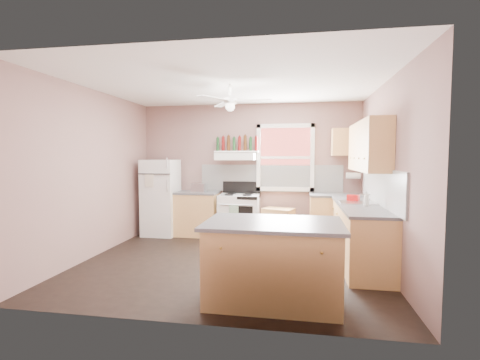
% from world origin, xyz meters
% --- Properties ---
extents(floor, '(4.50, 4.50, 0.00)m').
position_xyz_m(floor, '(0.00, 0.00, 0.00)').
color(floor, black).
rests_on(floor, ground).
extents(ceiling, '(4.50, 4.50, 0.00)m').
position_xyz_m(ceiling, '(0.00, 0.00, 2.70)').
color(ceiling, white).
rests_on(ceiling, ground).
extents(wall_back, '(4.50, 0.05, 2.70)m').
position_xyz_m(wall_back, '(0.00, 2.02, 1.35)').
color(wall_back, '#83615B').
rests_on(wall_back, ground).
extents(wall_right, '(0.05, 4.00, 2.70)m').
position_xyz_m(wall_right, '(2.27, 0.00, 1.35)').
color(wall_right, '#83615B').
rests_on(wall_right, ground).
extents(wall_left, '(0.05, 4.00, 2.70)m').
position_xyz_m(wall_left, '(-2.27, 0.00, 1.35)').
color(wall_left, '#83615B').
rests_on(wall_left, ground).
extents(backsplash_back, '(2.90, 0.03, 0.55)m').
position_xyz_m(backsplash_back, '(0.45, 1.99, 1.18)').
color(backsplash_back, white).
rests_on(backsplash_back, wall_back).
extents(backsplash_right, '(0.03, 2.60, 0.55)m').
position_xyz_m(backsplash_right, '(2.23, 0.30, 1.18)').
color(backsplash_right, white).
rests_on(backsplash_right, wall_right).
extents(window_view, '(1.00, 0.02, 1.20)m').
position_xyz_m(window_view, '(0.75, 1.98, 1.60)').
color(window_view, maroon).
rests_on(window_view, wall_back).
extents(window_frame, '(1.16, 0.07, 1.36)m').
position_xyz_m(window_frame, '(0.75, 1.96, 1.60)').
color(window_frame, white).
rests_on(window_frame, wall_back).
extents(refrigerator, '(0.66, 0.64, 1.55)m').
position_xyz_m(refrigerator, '(-1.78, 1.60, 0.78)').
color(refrigerator, white).
rests_on(refrigerator, floor).
extents(base_cabinet_left, '(0.90, 0.60, 0.86)m').
position_xyz_m(base_cabinet_left, '(-1.06, 1.70, 0.43)').
color(base_cabinet_left, tan).
rests_on(base_cabinet_left, floor).
extents(counter_left, '(0.92, 0.62, 0.04)m').
position_xyz_m(counter_left, '(-1.06, 1.70, 0.88)').
color(counter_left, '#48484A').
rests_on(counter_left, base_cabinet_left).
extents(toaster, '(0.29, 0.18, 0.18)m').
position_xyz_m(toaster, '(-0.97, 1.58, 0.99)').
color(toaster, silver).
rests_on(toaster, counter_left).
extents(stove, '(0.81, 0.67, 0.86)m').
position_xyz_m(stove, '(-0.14, 1.66, 0.43)').
color(stove, white).
rests_on(stove, floor).
extents(range_hood, '(0.78, 0.50, 0.14)m').
position_xyz_m(range_hood, '(-0.23, 1.75, 1.62)').
color(range_hood, white).
rests_on(range_hood, wall_back).
extents(bottle_shelf, '(0.90, 0.26, 0.03)m').
position_xyz_m(bottle_shelf, '(-0.23, 1.87, 1.72)').
color(bottle_shelf, white).
rests_on(bottle_shelf, range_hood).
extents(cart, '(0.67, 0.56, 0.58)m').
position_xyz_m(cart, '(0.64, 1.68, 0.29)').
color(cart, tan).
rests_on(cart, floor).
extents(base_cabinet_corner, '(1.00, 0.60, 0.86)m').
position_xyz_m(base_cabinet_corner, '(1.75, 1.70, 0.43)').
color(base_cabinet_corner, tan).
rests_on(base_cabinet_corner, floor).
extents(base_cabinet_right, '(0.60, 2.20, 0.86)m').
position_xyz_m(base_cabinet_right, '(1.95, 0.30, 0.43)').
color(base_cabinet_right, tan).
rests_on(base_cabinet_right, floor).
extents(counter_corner, '(1.02, 0.62, 0.04)m').
position_xyz_m(counter_corner, '(1.75, 1.70, 0.88)').
color(counter_corner, '#48484A').
rests_on(counter_corner, base_cabinet_corner).
extents(counter_right, '(0.62, 2.22, 0.04)m').
position_xyz_m(counter_right, '(1.94, 0.30, 0.88)').
color(counter_right, '#48484A').
rests_on(counter_right, base_cabinet_right).
extents(sink, '(0.55, 0.45, 0.03)m').
position_xyz_m(sink, '(1.94, 0.50, 0.90)').
color(sink, silver).
rests_on(sink, counter_right).
extents(faucet, '(0.03, 0.03, 0.14)m').
position_xyz_m(faucet, '(2.10, 0.50, 0.97)').
color(faucet, silver).
rests_on(faucet, sink).
extents(upper_cabinet_right, '(0.33, 1.80, 0.76)m').
position_xyz_m(upper_cabinet_right, '(2.08, 0.50, 1.78)').
color(upper_cabinet_right, tan).
rests_on(upper_cabinet_right, wall_right).
extents(upper_cabinet_corner, '(0.60, 0.33, 0.52)m').
position_xyz_m(upper_cabinet_corner, '(1.95, 1.83, 1.90)').
color(upper_cabinet_corner, tan).
rests_on(upper_cabinet_corner, wall_back).
extents(paper_towel, '(0.26, 0.12, 0.12)m').
position_xyz_m(paper_towel, '(2.07, 1.86, 1.25)').
color(paper_towel, white).
rests_on(paper_towel, wall_back).
extents(island, '(1.45, 0.92, 0.86)m').
position_xyz_m(island, '(0.75, -1.30, 0.43)').
color(island, tan).
rests_on(island, floor).
extents(island_top, '(1.54, 1.01, 0.04)m').
position_xyz_m(island_top, '(0.75, -1.30, 0.88)').
color(island_top, '#48484A').
rests_on(island_top, island).
extents(ceiling_fan_hub, '(0.20, 0.20, 0.08)m').
position_xyz_m(ceiling_fan_hub, '(0.00, 0.00, 2.45)').
color(ceiling_fan_hub, white).
rests_on(ceiling_fan_hub, ceiling).
extents(soap_bottle, '(0.09, 0.09, 0.22)m').
position_xyz_m(soap_bottle, '(2.01, 0.13, 1.01)').
color(soap_bottle, silver).
rests_on(soap_bottle, counter_right).
extents(red_caddy, '(0.21, 0.18, 0.10)m').
position_xyz_m(red_caddy, '(1.90, 0.69, 0.95)').
color(red_caddy, '#B9100F').
rests_on(red_caddy, counter_right).
extents(wine_bottles, '(0.86, 0.06, 0.31)m').
position_xyz_m(wine_bottles, '(-0.23, 1.87, 1.88)').
color(wine_bottles, '#143819').
rests_on(wine_bottles, bottle_shelf).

